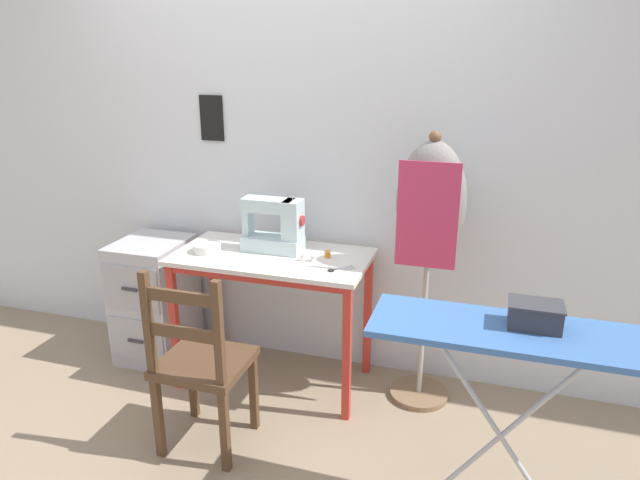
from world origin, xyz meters
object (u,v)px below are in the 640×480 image
scissors (337,270)px  ironing_board (512,343)px  thread_spool_near_machine (302,258)px  thread_spool_mid_table (313,258)px  wooden_chair (201,365)px  fabric_bowl (207,248)px  sewing_machine (276,227)px  dress_form (430,216)px  filing_cabinet (155,300)px  thread_spool_far_edge (327,254)px  storage_box (535,315)px

scissors → ironing_board: ironing_board is taller
thread_spool_near_machine → scissors: bearing=-19.5°
thread_spool_mid_table → wooden_chair: 0.78m
fabric_bowl → thread_spool_near_machine: bearing=2.8°
fabric_bowl → wooden_chair: (0.25, -0.57, -0.35)m
sewing_machine → dress_form: bearing=0.7°
wooden_chair → sewing_machine: bearing=81.5°
filing_cabinet → thread_spool_near_machine: bearing=-5.3°
filing_cabinet → ironing_board: size_ratio=0.74×
thread_spool_far_edge → sewing_machine: bearing=176.2°
sewing_machine → thread_spool_far_edge: 0.32m
fabric_bowl → wooden_chair: 0.72m
sewing_machine → dress_form: 0.83m
thread_spool_far_edge → storage_box: 1.25m
fabric_bowl → thread_spool_far_edge: bearing=9.6°
sewing_machine → thread_spool_near_machine: 0.24m
thread_spool_mid_table → filing_cabinet: (-1.04, 0.08, -0.41)m
wooden_chair → ironing_board: wooden_chair is taller
thread_spool_near_machine → wooden_chair: wooden_chair is taller
sewing_machine → fabric_bowl: (-0.36, -0.13, -0.11)m
thread_spool_far_edge → ironing_board: size_ratio=0.04×
scissors → thread_spool_far_edge: (-0.10, 0.16, 0.02)m
thread_spool_far_edge → storage_box: (0.99, -0.75, 0.14)m
sewing_machine → fabric_bowl: sewing_machine is taller
fabric_bowl → thread_spool_near_machine: 0.54m
thread_spool_mid_table → dress_form: size_ratio=0.03×
scissors → dress_form: bearing=23.9°
storage_box → fabric_bowl: bearing=158.8°
ironing_board → storage_box: 0.13m
thread_spool_far_edge → filing_cabinet: size_ratio=0.05×
thread_spool_near_machine → fabric_bowl: bearing=-177.2°
ironing_board → scissors: bearing=142.5°
thread_spool_far_edge → wooden_chair: (-0.40, -0.68, -0.35)m
thread_spool_mid_table → wooden_chair: bearing=-119.7°
fabric_bowl → thread_spool_far_edge: fabric_bowl is taller
thread_spool_near_machine → dress_form: bearing=10.1°
fabric_bowl → storage_box: (1.65, -0.64, 0.13)m
filing_cabinet → ironing_board: ironing_board is taller
filing_cabinet → scissors: bearing=-7.9°
thread_spool_mid_table → fabric_bowl: bearing=-176.7°
fabric_bowl → scissors: 0.75m
thread_spool_far_edge → dress_form: 0.58m
thread_spool_mid_table → filing_cabinet: bearing=175.4°
dress_form → scissors: bearing=-156.1°
fabric_bowl → thread_spool_near_machine: size_ratio=4.65×
fabric_bowl → storage_box: size_ratio=0.80×
fabric_bowl → thread_spool_far_edge: (0.65, 0.11, -0.01)m
ironing_board → wooden_chair: bearing=175.3°
thread_spool_near_machine → filing_cabinet: bearing=174.7°
wooden_chair → filing_cabinet: wooden_chair is taller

